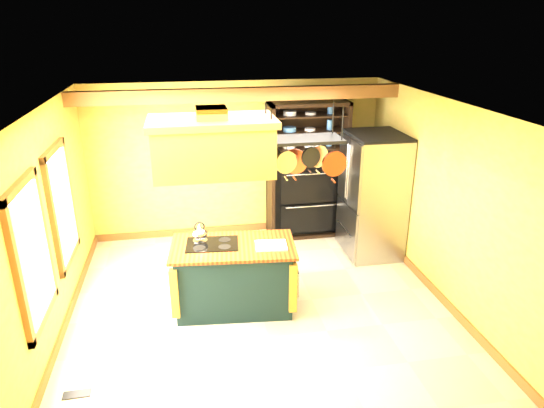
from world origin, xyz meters
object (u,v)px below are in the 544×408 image
object	(u,v)px
range_hood	(213,145)
pot_rack	(304,149)
kitchen_island	(234,276)
refrigerator	(372,197)
hutch	(306,184)

from	to	relation	value
range_hood	pot_rack	distance (m)	1.12
kitchen_island	range_hood	bearing A→B (deg)	-174.31
kitchen_island	range_hood	xyz separation A→B (m)	(-0.20, -0.00, 1.79)
pot_rack	refrigerator	bearing A→B (deg)	40.62
range_hood	hutch	world-z (taller)	range_hood
kitchen_island	pot_rack	bearing A→B (deg)	5.31
pot_rack	range_hood	bearing A→B (deg)	-180.00
range_hood	refrigerator	xyz separation A→B (m)	(2.59, 1.27, -1.30)
hutch	pot_rack	bearing A→B (deg)	-105.55
kitchen_island	hutch	size ratio (longest dim) A/B	0.70
kitchen_island	pot_rack	xyz separation A→B (m)	(0.92, -0.00, 1.68)
kitchen_island	refrigerator	xyz separation A→B (m)	(2.39, 1.27, 0.49)
pot_rack	refrigerator	distance (m)	2.28
kitchen_island	refrigerator	distance (m)	2.75
kitchen_island	hutch	world-z (taller)	hutch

